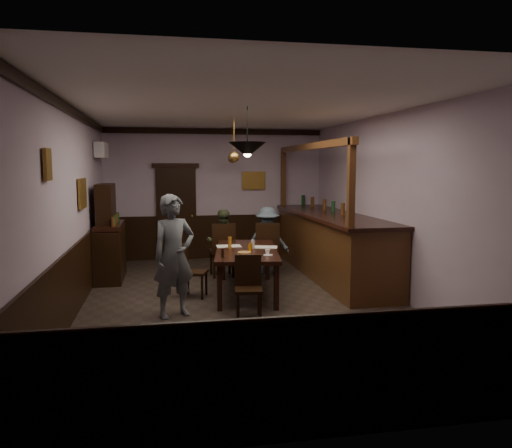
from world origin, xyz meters
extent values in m
cube|color=#2D2621|center=(0.00, 0.00, -0.01)|extent=(5.00, 8.00, 0.01)
cube|color=white|center=(0.00, 0.00, 3.00)|extent=(5.00, 8.00, 0.01)
cube|color=#B7A1BB|center=(0.00, 4.00, 1.50)|extent=(5.00, 0.01, 3.00)
cube|color=#B7A1BB|center=(0.00, -4.00, 1.50)|extent=(5.00, 0.01, 3.00)
cube|color=#B7A1BB|center=(-2.50, 0.00, 1.50)|extent=(0.01, 8.00, 3.00)
cube|color=#B7A1BB|center=(2.50, 0.00, 1.50)|extent=(0.01, 8.00, 3.00)
cube|color=black|center=(0.16, 0.58, 0.72)|extent=(1.31, 2.32, 0.06)
cube|color=black|center=(-0.41, -0.37, 0.34)|extent=(0.07, 0.07, 0.69)
cube|color=black|center=(0.43, -0.49, 0.34)|extent=(0.07, 0.07, 0.69)
cube|color=black|center=(-0.11, 1.65, 0.34)|extent=(0.07, 0.07, 0.69)
cube|color=black|center=(0.72, 1.53, 0.34)|extent=(0.07, 0.07, 0.69)
cube|color=black|center=(-0.09, 1.98, 0.49)|extent=(0.48, 0.48, 0.05)
cube|color=black|center=(-0.08, 1.78, 0.78)|extent=(0.46, 0.07, 0.54)
cube|color=black|center=(0.08, 2.18, 0.23)|extent=(0.04, 0.04, 0.47)
cube|color=black|center=(-0.29, 2.16, 0.23)|extent=(0.04, 0.04, 0.47)
cube|color=black|center=(0.10, 1.81, 0.23)|extent=(0.04, 0.04, 0.47)
cube|color=black|center=(-0.26, 1.79, 0.23)|extent=(0.04, 0.04, 0.47)
cube|color=black|center=(0.80, 1.85, 0.49)|extent=(0.56, 0.56, 0.05)
cube|color=black|center=(0.75, 1.65, 0.79)|extent=(0.46, 0.16, 0.55)
cube|color=black|center=(1.03, 1.99, 0.24)|extent=(0.04, 0.04, 0.47)
cube|color=black|center=(0.66, 2.08, 0.24)|extent=(0.04, 0.04, 0.47)
cube|color=black|center=(0.93, 1.63, 0.24)|extent=(0.04, 0.04, 0.47)
cube|color=black|center=(0.57, 1.72, 0.24)|extent=(0.04, 0.04, 0.47)
cube|color=black|center=(-0.05, -0.80, 0.41)|extent=(0.42, 0.42, 0.05)
cube|color=black|center=(-0.02, -0.63, 0.65)|extent=(0.38, 0.08, 0.45)
cube|color=black|center=(-0.22, -0.94, 0.19)|extent=(0.04, 0.04, 0.39)
cube|color=black|center=(0.09, -0.98, 0.19)|extent=(0.04, 0.04, 0.39)
cube|color=black|center=(-0.18, -0.63, 0.19)|extent=(0.04, 0.04, 0.39)
cube|color=black|center=(0.13, -0.67, 0.19)|extent=(0.04, 0.04, 0.39)
cube|color=black|center=(-0.71, 0.51, 0.41)|extent=(0.48, 0.48, 0.05)
cube|color=black|center=(-0.88, 0.56, 0.65)|extent=(0.15, 0.37, 0.45)
cube|color=black|center=(-0.61, 0.31, 0.19)|extent=(0.04, 0.04, 0.39)
cube|color=black|center=(-0.52, 0.61, 0.19)|extent=(0.04, 0.04, 0.39)
cube|color=black|center=(-0.90, 0.41, 0.19)|extent=(0.04, 0.04, 0.39)
cube|color=black|center=(-0.81, 0.70, 0.19)|extent=(0.04, 0.04, 0.39)
imported|color=#555A61|center=(-1.06, -0.50, 0.87)|extent=(0.75, 0.65, 1.74)
imported|color=#424E2F|center=(-0.06, 2.18, 0.64)|extent=(0.65, 0.51, 1.29)
imported|color=#4D606F|center=(0.83, 2.05, 0.67)|extent=(0.99, 0.82, 1.33)
cube|color=silver|center=(-0.09, 0.95, 0.75)|extent=(0.42, 0.30, 0.01)
cube|color=silver|center=(0.50, 0.73, 0.75)|extent=(0.48, 0.39, 0.01)
cube|color=#FDEF5D|center=(0.08, 0.33, 0.75)|extent=(0.17, 0.17, 0.00)
cylinder|color=white|center=(0.39, -0.05, 0.76)|extent=(0.15, 0.15, 0.01)
imported|color=white|center=(0.40, 0.02, 0.80)|extent=(0.09, 0.09, 0.07)
cylinder|color=white|center=(0.04, 0.08, 0.76)|extent=(0.22, 0.22, 0.01)
torus|color=#C68C47|center=(-0.01, 0.06, 0.79)|extent=(0.13, 0.13, 0.04)
torus|color=#C68C47|center=(0.09, 0.07, 0.79)|extent=(0.13, 0.13, 0.04)
cylinder|color=orange|center=(0.20, 0.46, 0.81)|extent=(0.07, 0.07, 0.12)
cylinder|color=#BF721E|center=(-0.11, 0.70, 0.85)|extent=(0.06, 0.06, 0.20)
cylinder|color=silver|center=(0.28, 0.65, 0.82)|extent=(0.06, 0.06, 0.15)
cylinder|color=black|center=(-0.32, -0.11, 0.82)|extent=(0.04, 0.04, 0.14)
cube|color=black|center=(-2.20, 2.11, 0.49)|extent=(0.49, 1.37, 0.98)
cube|color=black|center=(-2.20, 2.11, 1.03)|extent=(0.47, 1.32, 0.08)
cube|color=black|center=(-2.25, 2.11, 1.42)|extent=(0.29, 0.88, 0.78)
cube|color=#472A13|center=(2.00, 1.59, 0.59)|extent=(0.96, 4.47, 1.17)
cube|color=black|center=(1.98, 1.59, 1.19)|extent=(1.07, 4.58, 0.06)
cube|color=#472A13|center=(1.57, 1.59, 2.50)|extent=(0.10, 4.37, 0.12)
cube|color=#472A13|center=(1.57, -0.54, 1.86)|extent=(0.10, 0.10, 1.38)
cube|color=#472A13|center=(1.57, 3.72, 1.86)|extent=(0.10, 0.10, 1.38)
cube|color=black|center=(-0.90, 3.95, 1.05)|extent=(0.90, 0.06, 2.10)
cube|color=white|center=(-2.38, 2.90, 2.45)|extent=(0.20, 0.85, 0.30)
cube|color=olive|center=(-2.46, -1.60, 2.15)|extent=(0.04, 0.28, 0.36)
cube|color=olive|center=(-2.46, 0.80, 1.70)|extent=(0.04, 0.62, 0.48)
cube|color=olive|center=(0.90, 3.96, 1.80)|extent=(0.55, 0.04, 0.42)
cylinder|color=black|center=(0.04, -0.21, 2.69)|extent=(0.02, 0.02, 0.63)
cone|color=black|center=(0.04, -0.21, 2.37)|extent=(0.56, 0.56, 0.22)
sphere|color=#FFD88C|center=(0.04, -0.21, 2.32)|extent=(0.12, 0.12, 0.12)
cylinder|color=#BF8C3F|center=(0.10, 1.57, 2.65)|extent=(0.02, 0.02, 0.70)
cone|color=#BF8C3F|center=(0.10, 1.57, 2.30)|extent=(0.20, 0.20, 0.22)
sphere|color=#FFD88C|center=(0.10, 1.57, 2.25)|extent=(0.12, 0.12, 0.12)
cylinder|color=#BF8C3F|center=(0.30, 3.25, 2.65)|extent=(0.02, 0.02, 0.70)
cone|color=#BF8C3F|center=(0.30, 3.25, 2.30)|extent=(0.20, 0.20, 0.22)
sphere|color=#FFD88C|center=(0.30, 3.25, 2.25)|extent=(0.12, 0.12, 0.12)
camera|label=1|loc=(-1.21, -7.53, 2.13)|focal=35.00mm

